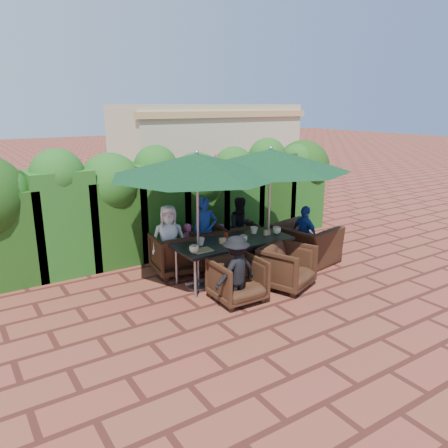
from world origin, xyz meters
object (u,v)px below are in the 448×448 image
chair_near_right (287,265)px  chair_near_left (238,278)px  umbrella_left (197,165)px  dining_table (234,245)px  chair_end_right (306,237)px  chair_far_left (175,252)px  chair_far_mid (206,244)px  umbrella_right (270,159)px  chair_far_right (238,239)px

chair_near_right → chair_near_left: bearing=156.8°
umbrella_left → dining_table: bearing=-3.6°
dining_table → chair_near_left: bearing=-120.4°
chair_near_left → chair_end_right: (2.29, 0.80, 0.11)m
chair_near_right → chair_far_left: bearing=106.6°
dining_table → chair_far_mid: bearing=90.6°
umbrella_left → chair_near_right: bearing=-34.7°
umbrella_right → chair_far_right: (-0.02, 0.99, -1.80)m
dining_table → chair_far_right: chair_far_right is taller
chair_far_left → chair_near_left: 1.72m
chair_far_right → chair_near_right: 1.80m
chair_near_left → chair_end_right: bearing=20.7°
chair_end_right → chair_far_mid: bearing=50.8°
chair_far_left → chair_near_left: size_ratio=1.06×
umbrella_left → chair_end_right: bearing=-1.8°
umbrella_left → umbrella_right: same height
dining_table → chair_far_mid: 1.04m
dining_table → umbrella_right: bearing=-4.2°
dining_table → chair_near_right: size_ratio=2.62×
umbrella_right → chair_near_right: umbrella_right is taller
umbrella_left → chair_end_right: 3.05m
umbrella_right → chair_far_right: size_ratio=3.57×
umbrella_right → chair_far_left: 2.54m
dining_table → umbrella_right: (0.78, -0.06, 1.54)m
chair_far_left → chair_near_left: (0.30, -1.69, -0.03)m
umbrella_right → chair_far_mid: 2.24m
dining_table → chair_far_right: 1.23m
chair_near_right → chair_end_right: (1.24, 0.83, 0.10)m
chair_near_left → chair_far_mid: bearing=77.0°
umbrella_left → chair_far_left: (-0.05, 0.82, -1.78)m
chair_far_right → chair_end_right: 1.43m
umbrella_right → chair_near_left: (-1.26, -0.77, -1.80)m
chair_far_mid → chair_far_right: 0.77m
chair_far_right → chair_near_left: size_ratio=1.01×
dining_table → chair_end_right: bearing=-1.0°
chair_far_mid → chair_end_right: (1.82, -1.04, 0.11)m
umbrella_left → chair_near_right: (1.31, -0.90, -1.79)m
chair_far_right → chair_near_right: size_ratio=0.97×
dining_table → umbrella_left: (-0.73, 0.05, 1.54)m
chair_far_mid → umbrella_right: bearing=132.3°
chair_near_right → chair_end_right: bearing=12.1°
chair_far_right → chair_near_left: bearing=66.7°
dining_table → chair_end_right: 1.81m
chair_far_right → chair_far_left: bearing=14.5°
dining_table → chair_end_right: chair_end_right is taller
umbrella_right → chair_near_right: bearing=-104.3°
dining_table → chair_far_right: (0.76, 0.93, -0.26)m
chair_far_left → chair_end_right: bearing=168.2°
chair_far_mid → chair_near_left: bearing=81.4°
dining_table → umbrella_left: bearing=176.4°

